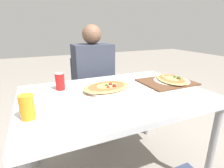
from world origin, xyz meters
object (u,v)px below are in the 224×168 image
at_px(dining_table, 115,102).
at_px(pizza_second, 172,80).
at_px(chair_far_seated, 91,90).
at_px(person_seated, 94,74).
at_px(drink_glass, 27,107).
at_px(pizza_main, 107,87).
at_px(soda_can, 60,82).

distance_m(dining_table, pizza_second, 0.56).
bearing_deg(pizza_second, chair_far_seated, 124.20).
bearing_deg(chair_far_seated, dining_table, 85.98).
relative_size(person_seated, drink_glass, 9.50).
height_order(pizza_main, pizza_second, pizza_second).
xyz_separation_m(drink_glass, pizza_second, (1.11, 0.20, -0.04)).
xyz_separation_m(pizza_main, soda_can, (-0.31, 0.15, 0.04)).
bearing_deg(drink_glass, pizza_second, 10.01).
distance_m(chair_far_seated, soda_can, 0.74).
relative_size(dining_table, person_seated, 1.07).
relative_size(dining_table, soda_can, 10.26).
distance_m(chair_far_seated, pizza_second, 0.92).
relative_size(pizza_main, drink_glass, 3.33).
bearing_deg(drink_glass, dining_table, 15.33).
xyz_separation_m(dining_table, pizza_second, (0.55, 0.04, 0.09)).
bearing_deg(pizza_second, soda_can, 168.10).
relative_size(drink_glass, pizza_second, 0.32).
bearing_deg(dining_table, pizza_second, 4.39).
xyz_separation_m(person_seated, pizza_second, (0.49, -0.62, 0.04)).
height_order(person_seated, pizza_second, person_seated).
relative_size(person_seated, soda_can, 9.62).
bearing_deg(drink_glass, soda_can, 60.71).
xyz_separation_m(dining_table, pizza_main, (-0.03, 0.08, 0.09)).
xyz_separation_m(dining_table, drink_glass, (-0.56, -0.15, 0.13)).
xyz_separation_m(chair_far_seated, drink_glass, (-0.61, -0.92, 0.30)).
relative_size(chair_far_seated, soda_can, 6.77).
bearing_deg(drink_glass, chair_far_seated, 56.37).
bearing_deg(person_seated, drink_glass, 52.95).
xyz_separation_m(chair_far_seated, person_seated, (-0.00, -0.11, 0.22)).
relative_size(soda_can, pizza_second, 0.32).
distance_m(chair_far_seated, person_seated, 0.25).
bearing_deg(chair_far_seated, pizza_main, 83.00).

